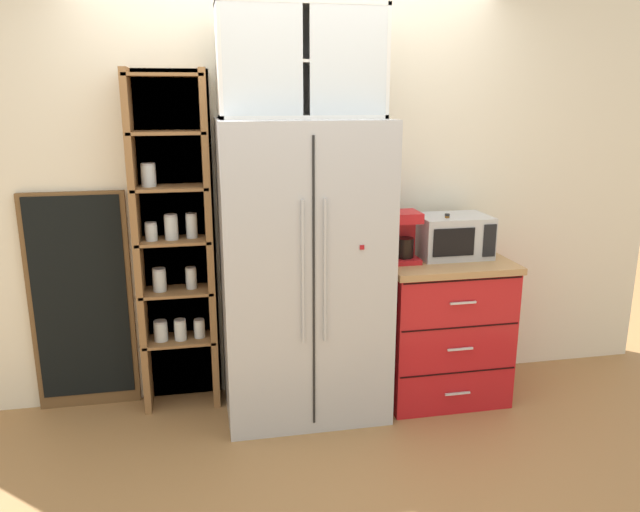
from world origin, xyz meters
TOP-DOWN VIEW (x-y plane):
  - ground_plane at (0.00, 0.00)m, footprint 10.72×10.72m
  - wall_back_cream at (0.00, 0.40)m, footprint 5.02×0.10m
  - refrigerator at (0.00, 0.03)m, footprint 0.95×0.67m
  - pantry_shelf_column at (-0.75, 0.29)m, footprint 0.50×0.27m
  - counter_cabinet at (0.89, 0.05)m, footprint 0.78×0.63m
  - microwave at (0.96, 0.10)m, footprint 0.44×0.33m
  - coffee_maker at (0.62, 0.06)m, footprint 0.17×0.20m
  - mug_cream at (0.89, 0.10)m, footprint 0.11×0.07m
  - mug_navy at (0.89, 0.10)m, footprint 0.12×0.08m
  - bottle_amber at (0.89, 0.04)m, footprint 0.07×0.07m
  - upper_cabinet at (0.00, 0.08)m, footprint 0.91×0.32m
  - chalkboard_menu at (-1.31, 0.33)m, footprint 0.60×0.04m

SIDE VIEW (x-z plane):
  - ground_plane at x=0.00m, z-range 0.00..0.00m
  - counter_cabinet at x=0.89m, z-range 0.00..0.91m
  - chalkboard_menu at x=-1.31m, z-range 0.00..1.35m
  - refrigerator at x=0.00m, z-range 0.00..1.76m
  - mug_navy at x=0.89m, z-range 0.91..0.99m
  - mug_cream at x=0.89m, z-range 0.91..1.00m
  - pantry_shelf_column at x=-0.75m, z-range 0.01..2.05m
  - bottle_amber at x=0.89m, z-range 0.89..1.18m
  - microwave at x=0.96m, z-range 0.91..1.17m
  - coffee_maker at x=0.62m, z-range 0.91..1.22m
  - wall_back_cream at x=0.00m, z-range 0.00..2.55m
  - upper_cabinet at x=0.00m, z-range 1.76..2.36m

